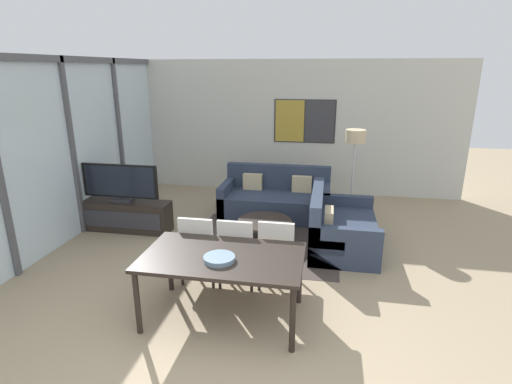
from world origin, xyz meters
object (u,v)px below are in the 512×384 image
(coffee_table, at_px, (265,226))
(dining_chair_centre, at_px, (237,249))
(dining_table, at_px, (223,261))
(floor_lamp, at_px, (355,144))
(fruit_bowl, at_px, (219,258))
(tv_console, at_px, (124,216))
(dining_chair_right, at_px, (277,250))
(sofa_main, at_px, (276,200))
(sofa_side, at_px, (337,230))
(television, at_px, (120,183))
(dining_chair_left, at_px, (199,246))

(coffee_table, distance_m, dining_chair_centre, 1.38)
(dining_table, xyz_separation_m, floor_lamp, (1.48, 3.27, 0.71))
(coffee_table, height_order, fruit_bowl, fruit_bowl)
(tv_console, xyz_separation_m, dining_chair_right, (2.78, -1.37, 0.25))
(dining_table, bearing_deg, coffee_table, 86.52)
(sofa_main, relative_size, dining_chair_centre, 2.16)
(sofa_side, bearing_deg, television, 89.58)
(tv_console, distance_m, fruit_bowl, 3.23)
(sofa_main, xyz_separation_m, dining_chair_right, (0.36, -2.59, 0.22))
(dining_chair_left, bearing_deg, fruit_bowl, -58.72)
(dining_chair_left, distance_m, fruit_bowl, 0.97)
(dining_chair_left, height_order, fruit_bowl, dining_chair_left)
(dining_table, bearing_deg, floor_lamp, 65.68)
(dining_chair_centre, xyz_separation_m, dining_chair_right, (0.49, 0.05, 0.00))
(dining_table, bearing_deg, tv_console, 137.58)
(television, xyz_separation_m, dining_chair_left, (1.80, -1.42, -0.32))
(sofa_side, xyz_separation_m, floor_lamp, (0.25, 1.20, 1.11))
(dining_table, height_order, dining_chair_centre, dining_chair_centre)
(television, distance_m, dining_table, 3.11)
(sofa_side, distance_m, floor_lamp, 1.65)
(dining_chair_left, height_order, dining_chair_centre, same)
(sofa_side, bearing_deg, dining_chair_centre, 138.51)
(dining_chair_right, bearing_deg, coffee_table, 105.46)
(dining_chair_centre, bearing_deg, television, 148.24)
(tv_console, relative_size, sofa_main, 0.82)
(dining_chair_centre, bearing_deg, tv_console, 148.25)
(dining_table, distance_m, dining_chair_centre, 0.70)
(sofa_side, xyz_separation_m, dining_chair_left, (-1.72, -1.39, 0.22))
(television, relative_size, floor_lamp, 0.80)
(sofa_main, height_order, dining_chair_right, dining_chair_right)
(dining_table, bearing_deg, dining_chair_centre, 90.00)
(coffee_table, height_order, dining_chair_centre, dining_chair_centre)
(sofa_side, xyz_separation_m, fruit_bowl, (-1.23, -2.19, 0.50))
(dining_table, relative_size, fruit_bowl, 5.22)
(sofa_main, bearing_deg, dining_chair_centre, -92.68)
(dining_chair_left, relative_size, floor_lamp, 0.56)
(television, relative_size, dining_chair_right, 1.42)
(sofa_main, height_order, floor_lamp, floor_lamp)
(television, xyz_separation_m, dining_table, (2.29, -2.09, -0.15))
(tv_console, distance_m, sofa_side, 3.52)
(fruit_bowl, bearing_deg, sofa_side, 60.69)
(sofa_side, height_order, dining_chair_centre, dining_chair_centre)
(tv_console, bearing_deg, coffee_table, -1.43)
(fruit_bowl, bearing_deg, dining_chair_right, 60.26)
(sofa_side, relative_size, floor_lamp, 0.96)
(sofa_side, bearing_deg, coffee_table, 91.83)
(television, height_order, sofa_main, television)
(coffee_table, xyz_separation_m, fruit_bowl, (-0.12, -2.16, 0.50))
(dining_table, height_order, floor_lamp, floor_lamp)
(tv_console, distance_m, floor_lamp, 4.11)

